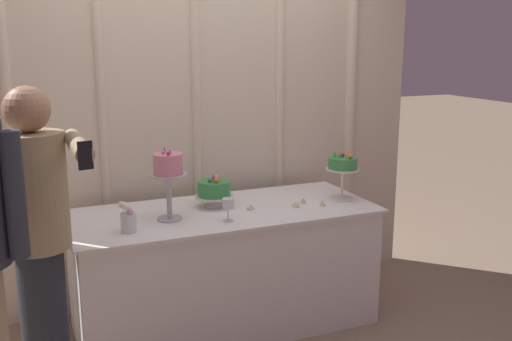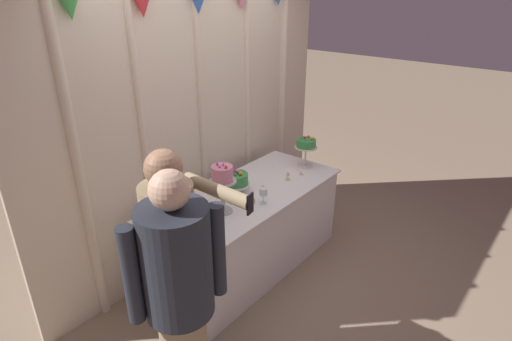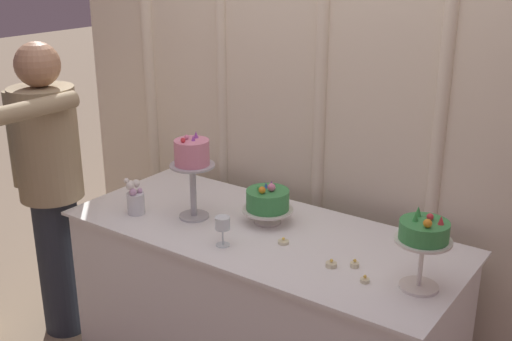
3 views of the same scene
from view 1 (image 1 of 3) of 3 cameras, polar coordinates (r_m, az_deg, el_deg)
ground_plane at (r=3.95m, az=-2.49°, el=-15.12°), size 24.00×24.00×0.00m
draped_curtain at (r=4.13m, az=-5.74°, el=6.23°), size 3.41×0.15×2.67m
cake_table at (r=3.87m, az=-3.07°, el=-9.35°), size 1.92×0.82×0.78m
cake_display_leftmost at (r=3.50m, az=-8.47°, el=0.05°), size 0.22×0.22×0.44m
cake_display_center at (r=3.78m, az=-4.06°, el=-1.86°), size 0.25×0.25×0.21m
cake_display_rightmost at (r=3.95m, az=8.36°, el=0.36°), size 0.22×0.22×0.33m
wine_glass at (r=3.48m, az=-2.71°, el=-3.29°), size 0.07×0.07×0.14m
flower_vase at (r=3.37m, az=-12.25°, el=-4.60°), size 0.10×0.09×0.19m
tealight_far_left at (r=3.74m, az=-0.53°, el=-3.65°), size 0.05×0.05×0.03m
tealight_near_left at (r=3.79m, az=3.86°, el=-3.40°), size 0.05×0.05×0.04m
tealight_near_right at (r=3.88m, az=4.58°, el=-3.04°), size 0.04×0.04×0.04m
tealight_far_right at (r=3.84m, az=6.43°, el=-3.26°), size 0.04×0.04×0.03m
guest_girl_blue_dress at (r=3.18m, az=-20.35°, el=-5.44°), size 0.49×0.68×1.62m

